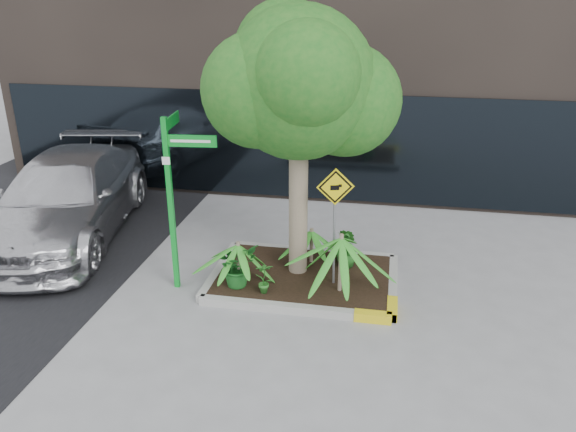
% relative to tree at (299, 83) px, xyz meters
% --- Properties ---
extents(ground, '(80.00, 80.00, 0.00)m').
position_rel_tree_xyz_m(ground, '(-0.06, -0.46, -3.54)').
color(ground, gray).
rests_on(ground, ground).
extents(planter, '(3.35, 2.36, 0.15)m').
position_rel_tree_xyz_m(planter, '(0.17, -0.19, -3.44)').
color(planter, '#9E9E99').
rests_on(planter, ground).
extents(tree, '(3.23, 2.87, 4.85)m').
position_rel_tree_xyz_m(tree, '(0.00, 0.00, 0.00)').
color(tree, gray).
rests_on(tree, ground).
extents(palm_front, '(1.18, 1.18, 1.31)m').
position_rel_tree_xyz_m(palm_front, '(0.83, -0.63, -2.41)').
color(palm_front, gray).
rests_on(palm_front, ground).
extents(palm_left, '(0.88, 0.88, 0.98)m').
position_rel_tree_xyz_m(palm_left, '(-0.93, -0.67, -2.66)').
color(palm_left, gray).
rests_on(palm_left, ground).
extents(palm_back, '(0.77, 0.77, 0.85)m').
position_rel_tree_xyz_m(palm_back, '(0.19, 0.37, -2.75)').
color(palm_back, gray).
rests_on(palm_back, ground).
extents(parked_car, '(3.42, 6.18, 1.70)m').
position_rel_tree_xyz_m(parked_car, '(-5.16, 1.03, -2.69)').
color(parked_car, silver).
rests_on(parked_car, ground).
extents(shrub_a, '(0.97, 0.97, 0.77)m').
position_rel_tree_xyz_m(shrub_a, '(-0.94, -0.76, -3.00)').
color(shrub_a, '#1B5F20').
rests_on(shrub_a, planter).
extents(shrub_b, '(0.54, 0.54, 0.69)m').
position_rel_tree_xyz_m(shrub_b, '(0.86, 0.31, -3.04)').
color(shrub_b, '#1D5A1B').
rests_on(shrub_b, planter).
extents(shrub_c, '(0.39, 0.39, 0.58)m').
position_rel_tree_xyz_m(shrub_c, '(-0.42, -0.94, -3.10)').
color(shrub_c, '#286F22').
rests_on(shrub_c, planter).
extents(shrub_d, '(0.51, 0.51, 0.66)m').
position_rel_tree_xyz_m(shrub_d, '(0.83, 0.58, -3.06)').
color(shrub_d, '#1E5719').
rests_on(shrub_d, planter).
extents(street_sign_post, '(0.94, 0.90, 3.07)m').
position_rel_tree_xyz_m(street_sign_post, '(-2.01, -0.70, -1.64)').
color(street_sign_post, '#0E9C2A').
rests_on(street_sign_post, ground).
extents(cattle_sign, '(0.62, 0.24, 2.08)m').
position_rel_tree_xyz_m(cattle_sign, '(0.68, -0.31, -1.98)').
color(cattle_sign, slate).
rests_on(cattle_sign, ground).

